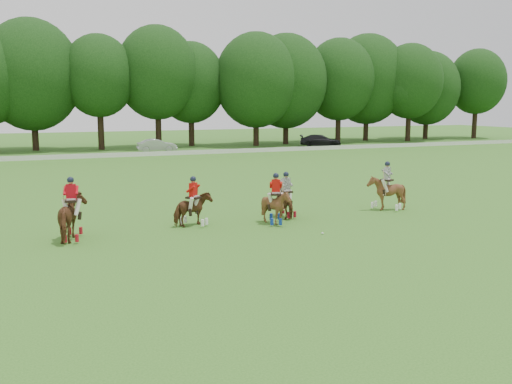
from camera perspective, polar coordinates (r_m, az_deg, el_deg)
name	(u,v)px	position (r m, az deg, el deg)	size (l,w,h in m)	color
ground	(280,247)	(21.23, 2.39, -5.49)	(180.00, 180.00, 0.00)	#2F631C
tree_line	(101,76)	(67.33, -15.21, 11.12)	(117.98, 14.32, 14.75)	black
boundary_rail	(116,155)	(57.51, -13.83, 3.61)	(120.00, 0.10, 0.44)	white
car_mid	(157,145)	(62.83, -9.88, 4.61)	(1.48, 4.24, 1.40)	#A9A9AF
car_right	(320,141)	(70.06, 6.46, 5.14)	(2.03, 4.99, 1.45)	black
polo_red_a	(72,217)	(23.14, -17.90, -2.39)	(1.38, 2.27, 2.48)	#512F15
polo_red_b	(194,209)	(24.70, -6.26, -1.68)	(1.88, 1.87, 2.17)	#512F15
polo_red_c	(276,206)	(24.96, 1.98, -1.41)	(1.69, 1.77, 2.26)	#512F15
polo_stripe_a	(286,201)	(26.45, 3.00, -0.94)	(1.06, 1.73, 2.13)	#512F15
polo_stripe_b	(386,192)	(28.94, 12.91, -0.04)	(2.02, 2.08, 2.43)	#512F15
polo_ball	(322,233)	(23.30, 6.66, -4.13)	(0.09, 0.09, 0.09)	white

